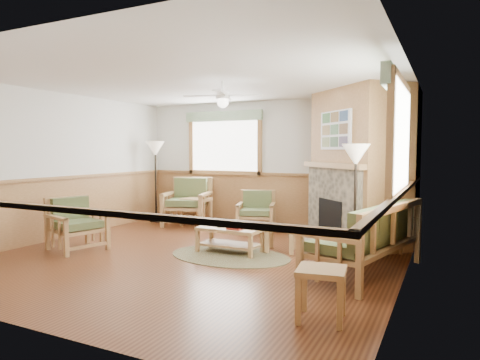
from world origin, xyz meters
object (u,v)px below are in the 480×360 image
at_px(coffee_table, 230,240).
at_px(floor_lamp_right, 355,204).
at_px(armchair_back_right, 256,211).
at_px(armchair_left, 77,224).
at_px(footstool, 281,239).
at_px(armchair_back_left, 187,202).
at_px(sofa, 364,238).
at_px(end_table_sofa, 321,294).
at_px(end_table_chairs, 196,212).
at_px(floor_lamp_left, 156,181).

height_order(coffee_table, floor_lamp_right, floor_lamp_right).
height_order(armchair_back_right, armchair_left, armchair_left).
bearing_deg(armchair_back_right, footstool, -70.23).
xyz_separation_m(armchair_back_left, footstool, (2.71, -1.39, -0.31)).
distance_m(sofa, end_table_sofa, 1.82).
bearing_deg(armchair_back_left, end_table_chairs, -8.20).
distance_m(armchair_back_left, end_table_sofa, 5.61).
bearing_deg(end_table_sofa, floor_lamp_right, 93.38).
relative_size(end_table_sofa, floor_lamp_left, 0.28).
distance_m(end_table_sofa, footstool, 2.82).
relative_size(armchair_back_right, footstool, 1.72).
bearing_deg(armchair_back_right, end_table_chairs, 161.58).
relative_size(armchair_back_left, footstool, 2.17).
bearing_deg(armchair_left, sofa, -63.73).
bearing_deg(floor_lamp_right, armchair_back_left, 157.69).
xyz_separation_m(sofa, coffee_table, (-2.13, 0.22, -0.27)).
bearing_deg(end_table_sofa, floor_lamp_left, 141.49).
xyz_separation_m(armchair_back_right, footstool, (1.06, -1.40, -0.20)).
bearing_deg(footstool, coffee_table, -148.14).
height_order(end_table_sofa, floor_lamp_left, floor_lamp_left).
bearing_deg(footstool, floor_lamp_left, 157.85).
height_order(sofa, armchair_back_left, armchair_back_left).
xyz_separation_m(armchair_back_left, coffee_table, (2.01, -1.83, -0.31)).
distance_m(armchair_back_left, armchair_left, 2.79).
bearing_deg(floor_lamp_left, end_table_sofa, -38.51).
height_order(armchair_left, floor_lamp_right, floor_lamp_right).
bearing_deg(armchair_back_left, sofa, -42.30).
bearing_deg(armchair_left, coffee_table, -51.06).
distance_m(sofa, end_table_chairs, 4.45).
xyz_separation_m(armchair_left, end_table_sofa, (4.40, -1.10, -0.17)).
height_order(armchair_back_left, floor_lamp_right, floor_lamp_right).
bearing_deg(sofa, floor_lamp_left, -99.11).
bearing_deg(coffee_table, floor_lamp_right, 7.63).
relative_size(sofa, floor_lamp_right, 1.18).
relative_size(coffee_table, end_table_sofa, 2.00).
bearing_deg(armchair_left, armchair_back_left, 10.34).
height_order(armchair_left, footstool, armchair_left).
relative_size(armchair_left, footstool, 1.81).
bearing_deg(floor_lamp_right, armchair_left, -164.87).
xyz_separation_m(end_table_sofa, footstool, (-1.34, 2.47, -0.05)).
relative_size(armchair_back_left, coffee_table, 1.01).
bearing_deg(floor_lamp_left, armchair_back_left, -4.88).
bearing_deg(armchair_left, floor_lamp_right, -57.55).
distance_m(armchair_back_left, footstool, 3.07).
distance_m(coffee_table, end_table_chairs, 2.59).
bearing_deg(footstool, sofa, -24.96).
height_order(footstool, floor_lamp_right, floor_lamp_right).
relative_size(end_table_chairs, floor_lamp_left, 0.32).
xyz_separation_m(armchair_back_right, end_table_chairs, (-1.44, 0.02, -0.11)).
relative_size(sofa, armchair_back_left, 2.00).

